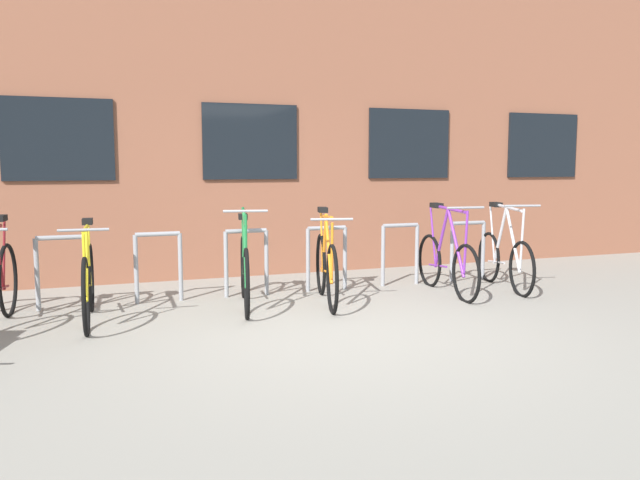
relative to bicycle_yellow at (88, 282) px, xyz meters
The scene contains 8 objects.
ground_plane 2.50m from the bicycle_yellow, 29.99° to the right, with size 42.00×42.00×0.00m, color gray.
storefront_building 6.10m from the bicycle_yellow, 68.27° to the left, with size 28.00×6.83×4.72m.
bike_rack 1.87m from the bicycle_yellow, 20.91° to the left, with size 6.53×0.05×0.79m.
bicycle_yellow is the anchor object (origin of this frame).
bicycle_orange 2.49m from the bicycle_yellow, ahead, with size 0.55×1.70×1.06m.
bicycle_green 1.60m from the bicycle_yellow, ahead, with size 0.52×1.78×1.10m.
bicycle_silver 4.86m from the bicycle_yellow, ahead, with size 0.52×1.62×1.08m.
bicycle_purple 4.01m from the bicycle_yellow, ahead, with size 0.44×1.68×1.08m.
Camera 1 is at (-2.18, -5.38, 1.52)m, focal length 36.35 mm.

